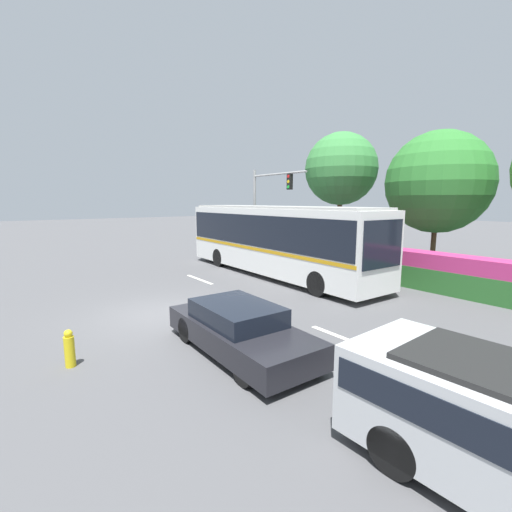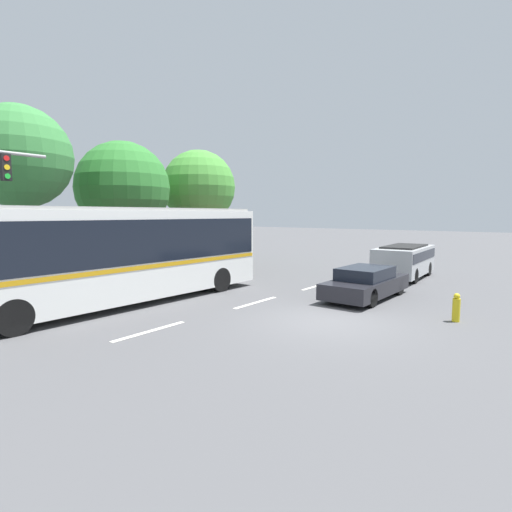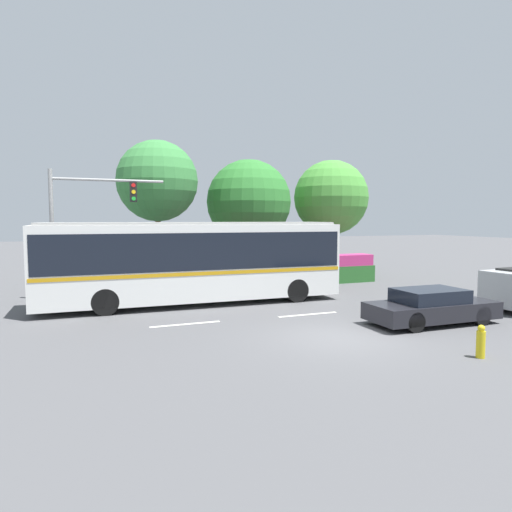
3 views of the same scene
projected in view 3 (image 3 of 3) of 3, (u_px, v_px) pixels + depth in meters
ground_plane at (339, 337)px, 13.56m from camera, size 140.00×140.00×0.00m
city_bus at (194, 258)px, 18.83m from camera, size 12.50×2.91×3.42m
sedan_foreground at (431, 307)px, 15.31m from camera, size 4.53×1.86×1.20m
traffic_light_pole at (81, 214)px, 19.74m from camera, size 4.87×0.24×5.69m
flowering_hedge at (288, 271)px, 24.24m from camera, size 10.48×1.16×1.55m
street_tree_left at (157, 181)px, 23.44m from camera, size 4.20×4.20×7.63m
street_tree_centre at (249, 202)px, 26.16m from camera, size 4.87×4.87×6.99m
street_tree_right at (331, 198)px, 27.92m from camera, size 4.58×4.58×7.18m
fire_hydrant at (481, 342)px, 11.53m from camera, size 0.22×0.22×0.86m
lane_stripe_near at (403, 307)px, 18.27m from camera, size 2.40×0.16×0.01m
lane_stripe_mid at (186, 324)px, 15.24m from camera, size 2.40×0.16×0.01m
lane_stripe_far at (308, 315)px, 16.80m from camera, size 2.40×0.16×0.01m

